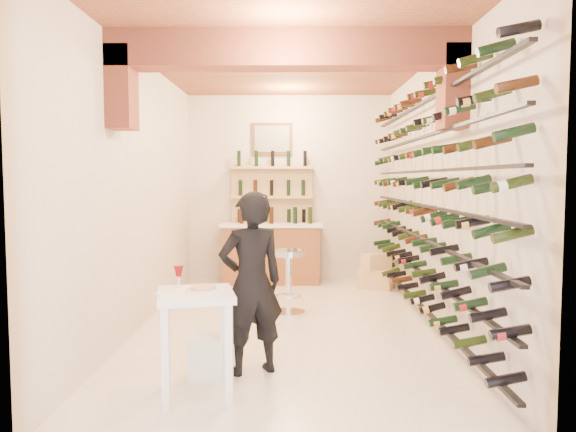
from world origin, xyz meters
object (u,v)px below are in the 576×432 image
object	(u,v)px
wine_rack	(417,197)
person	(251,283)
chrome_barstool	(289,277)
white_stool	(208,356)
tasting_table	(196,310)
crate_lower	(376,278)
back_counter	(272,251)

from	to	relation	value
wine_rack	person	distance (m)	2.53
chrome_barstool	white_stool	bearing A→B (deg)	-107.09
tasting_table	chrome_barstool	world-z (taller)	tasting_table
person	chrome_barstool	world-z (taller)	person
wine_rack	chrome_barstool	world-z (taller)	wine_rack
wine_rack	crate_lower	size ratio (longest dim) A/B	10.68
tasting_table	white_stool	xyz separation A→B (m)	(0.03, 0.40, -0.51)
person	chrome_barstool	size ratio (longest dim) A/B	1.97
white_stool	wine_rack	bearing A→B (deg)	37.59
white_stool	chrome_barstool	bearing A→B (deg)	72.91
chrome_barstool	crate_lower	xyz separation A→B (m)	(1.40, 1.65, -0.33)
tasting_table	crate_lower	distance (m)	4.83
tasting_table	crate_lower	xyz separation A→B (m)	(2.12, 4.31, -0.55)
back_counter	tasting_table	world-z (taller)	back_counter
wine_rack	person	world-z (taller)	wine_rack
chrome_barstool	tasting_table	bearing A→B (deg)	-105.30
wine_rack	back_counter	distance (m)	3.38
crate_lower	tasting_table	bearing A→B (deg)	-116.23
back_counter	wine_rack	bearing A→B (deg)	-55.34
person	chrome_barstool	bearing A→B (deg)	-122.38
wine_rack	tasting_table	world-z (taller)	wine_rack
white_stool	chrome_barstool	distance (m)	2.38
crate_lower	person	bearing A→B (deg)	-114.46
tasting_table	back_counter	bearing A→B (deg)	72.10
person	crate_lower	xyz separation A→B (m)	(1.72, 3.77, -0.67)
wine_rack	crate_lower	xyz separation A→B (m)	(-0.13, 2.20, -1.39)
back_counter	crate_lower	xyz separation A→B (m)	(1.70, -0.45, -0.37)
tasting_table	white_stool	bearing A→B (deg)	72.52
wine_rack	person	size ratio (longest dim) A/B	3.45
wine_rack	tasting_table	bearing A→B (deg)	-136.93
wine_rack	chrome_barstool	distance (m)	1.94
tasting_table	person	distance (m)	0.68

